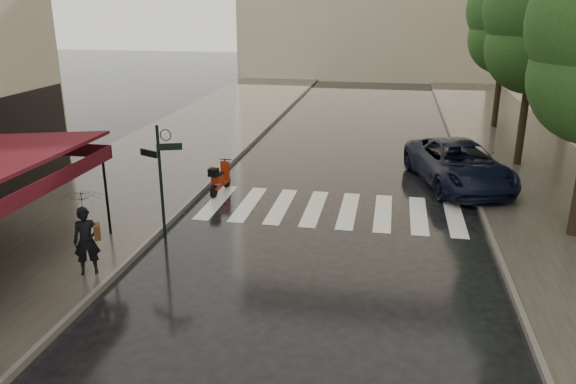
% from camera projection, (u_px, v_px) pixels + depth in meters
% --- Properties ---
extents(ground, '(120.00, 120.00, 0.00)m').
position_uv_depth(ground, '(164.00, 296.00, 12.17)').
color(ground, black).
rests_on(ground, ground).
extents(sidewalk_near, '(6.00, 60.00, 0.12)m').
position_uv_depth(sidewalk_near, '(174.00, 149.00, 24.10)').
color(sidewalk_near, '#38332D').
rests_on(sidewalk_near, ground).
extents(sidewalk_far, '(5.50, 60.00, 0.12)m').
position_uv_depth(sidewalk_far, '(537.00, 166.00, 21.54)').
color(sidewalk_far, '#38332D').
rests_on(sidewalk_far, ground).
extents(curb_near, '(0.12, 60.00, 0.16)m').
position_uv_depth(curb_near, '(242.00, 152.00, 23.57)').
color(curb_near, '#595651').
rests_on(curb_near, ground).
extents(curb_far, '(0.12, 60.00, 0.16)m').
position_uv_depth(curb_far, '(462.00, 162.00, 22.02)').
color(curb_far, '#595651').
rests_on(curb_far, ground).
extents(crosswalk, '(7.85, 3.20, 0.01)m').
position_uv_depth(crosswalk, '(331.00, 209.00, 17.24)').
color(crosswalk, silver).
rests_on(crosswalk, ground).
extents(signpost, '(1.17, 0.29, 3.10)m').
position_uv_depth(signpost, '(161.00, 173.00, 14.58)').
color(signpost, black).
rests_on(signpost, ground).
extents(tree_mid, '(3.80, 3.80, 8.34)m').
position_uv_depth(tree_mid, '(537.00, 15.00, 19.88)').
color(tree_mid, black).
rests_on(tree_mid, sidewalk_far).
extents(tree_far, '(3.80, 3.80, 8.16)m').
position_uv_depth(tree_far, '(507.00, 15.00, 26.41)').
color(tree_far, black).
rests_on(tree_far, sidewalk_far).
extents(pedestrian_with_umbrella, '(1.28, 1.29, 2.42)m').
position_uv_depth(pedestrian_with_umbrella, '(83.00, 207.00, 12.44)').
color(pedestrian_with_umbrella, black).
rests_on(pedestrian_with_umbrella, sidewalk_near).
extents(scooter, '(0.47, 1.55, 1.02)m').
position_uv_depth(scooter, '(220.00, 179.00, 18.59)').
color(scooter, black).
rests_on(scooter, ground).
extents(parked_car, '(3.88, 5.92, 1.51)m').
position_uv_depth(parked_car, '(459.00, 164.00, 19.28)').
color(parked_car, black).
rests_on(parked_car, ground).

